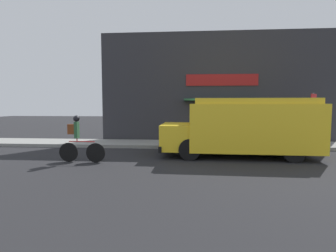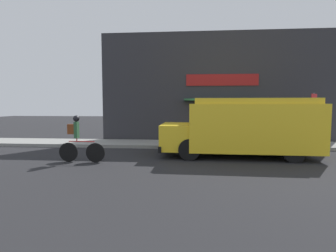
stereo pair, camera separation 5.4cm
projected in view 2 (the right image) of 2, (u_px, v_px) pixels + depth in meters
The scene contains 6 objects.
ground_plane at pixel (220, 150), 12.13m from camera, with size 70.00×70.00×0.00m, color #232326.
sidewalk at pixel (218, 145), 13.15m from camera, with size 28.00×2.08×0.16m.
storefront at pixel (216, 88), 14.09m from camera, with size 12.55×0.99×5.98m.
school_bus at pixel (243, 126), 10.48m from camera, with size 6.10×2.90×2.32m.
cyclist at pixel (78, 140), 9.44m from camera, with size 1.72×0.22×1.69m.
stop_sign_post at pixel (313, 110), 12.29m from camera, with size 0.45×0.45×2.48m.
Camera 2 is at (-1.39, -12.16, 2.06)m, focal length 28.00 mm.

